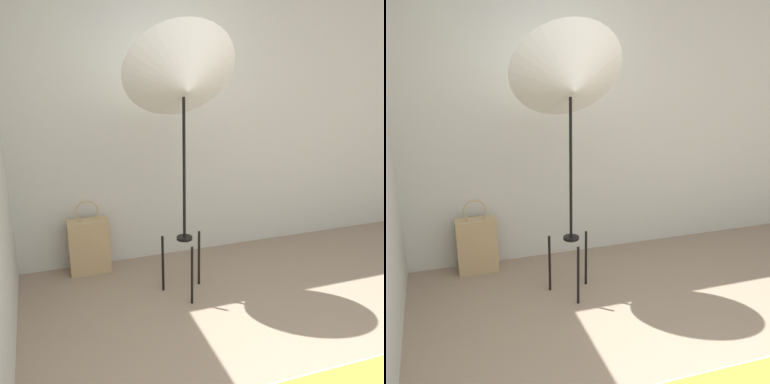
{
  "view_description": "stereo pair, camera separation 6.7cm",
  "coord_description": "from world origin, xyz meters",
  "views": [
    {
      "loc": [
        -1.27,
        -1.23,
        1.8
      ],
      "look_at": [
        -0.3,
        1.54,
        0.89
      ],
      "focal_mm": 42.0,
      "sensor_mm": 36.0,
      "label": 1
    },
    {
      "loc": [
        -1.21,
        -1.25,
        1.8
      ],
      "look_at": [
        -0.3,
        1.54,
        0.89
      ],
      "focal_mm": 42.0,
      "sensor_mm": 36.0,
      "label": 2
    }
  ],
  "objects": [
    {
      "name": "photo_umbrella",
      "position": [
        -0.29,
        1.75,
        1.61
      ],
      "size": [
        0.82,
        0.66,
        2.02
      ],
      "color": "black",
      "rests_on": "ground_plane"
    },
    {
      "name": "wall_back",
      "position": [
        0.0,
        2.51,
        1.3
      ],
      "size": [
        8.0,
        0.05,
        2.6
      ],
      "color": "beige",
      "rests_on": "ground_plane"
    },
    {
      "name": "tote_bag",
      "position": [
        -0.94,
        2.35,
        0.24
      ],
      "size": [
        0.34,
        0.16,
        0.64
      ],
      "color": "tan",
      "rests_on": "ground_plane"
    }
  ]
}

